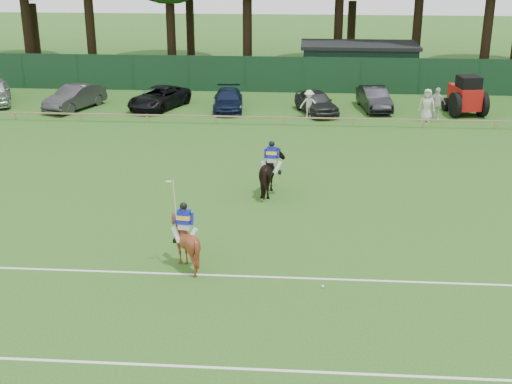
# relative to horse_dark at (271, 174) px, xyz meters

# --- Properties ---
(ground) EXTENTS (160.00, 160.00, 0.00)m
(ground) POSITION_rel_horse_dark_xyz_m (-0.89, -6.55, -0.90)
(ground) COLOR #1E4C14
(ground) RESTS_ON ground
(horse_dark) EXTENTS (1.08, 2.18, 1.80)m
(horse_dark) POSITION_rel_horse_dark_xyz_m (0.00, 0.00, 0.00)
(horse_dark) COLOR black
(horse_dark) RESTS_ON ground
(horse_chestnut) EXTENTS (1.54, 1.69, 1.68)m
(horse_chestnut) POSITION_rel_horse_dark_xyz_m (-2.46, -6.95, -0.06)
(horse_chestnut) COLOR maroon
(horse_chestnut) RESTS_ON ground
(sedan_grey) EXTENTS (3.13, 4.82, 1.50)m
(sedan_grey) POSITION_rel_horse_dark_xyz_m (-13.17, 14.47, -0.15)
(sedan_grey) COLOR #323235
(sedan_grey) RESTS_ON ground
(suv_black) EXTENTS (3.82, 5.34, 1.35)m
(suv_black) POSITION_rel_horse_dark_xyz_m (-7.92, 15.09, -0.22)
(suv_black) COLOR black
(suv_black) RESTS_ON ground
(sedan_navy) EXTENTS (2.16, 4.54, 1.28)m
(sedan_navy) POSITION_rel_horse_dark_xyz_m (-3.50, 14.91, -0.26)
(sedan_navy) COLOR #101934
(sedan_navy) RESTS_ON ground
(hatch_grey) EXTENTS (3.08, 4.48, 1.42)m
(hatch_grey) POSITION_rel_horse_dark_xyz_m (2.01, 14.42, -0.19)
(hatch_grey) COLOR #2B2B2D
(hatch_grey) RESTS_ON ground
(estate_black) EXTENTS (2.08, 4.45, 1.41)m
(estate_black) POSITION_rel_horse_dark_xyz_m (5.65, 15.73, -0.19)
(estate_black) COLOR black
(estate_black) RESTS_ON ground
(spectator_left) EXTENTS (1.11, 0.68, 1.66)m
(spectator_left) POSITION_rel_horse_dark_xyz_m (1.55, 13.38, -0.07)
(spectator_left) COLOR silver
(spectator_left) RESTS_ON ground
(spectator_mid) EXTENTS (1.25, 0.80, 1.98)m
(spectator_mid) POSITION_rel_horse_dark_xyz_m (9.02, 13.18, 0.09)
(spectator_mid) COLOR beige
(spectator_mid) RESTS_ON ground
(spectator_right) EXTENTS (1.05, 0.81, 1.92)m
(spectator_right) POSITION_rel_horse_dark_xyz_m (8.46, 12.99, 0.06)
(spectator_right) COLOR beige
(spectator_right) RESTS_ON ground
(rider_dark) EXTENTS (0.94, 0.39, 1.41)m
(rider_dark) POSITION_rel_horse_dark_xyz_m (-0.00, -0.01, 0.78)
(rider_dark) COLOR silver
(rider_dark) RESTS_ON ground
(rider_chestnut) EXTENTS (0.93, 0.63, 2.05)m
(rider_chestnut) POSITION_rel_horse_dark_xyz_m (-2.46, -6.96, 0.70)
(rider_chestnut) COLOR silver
(rider_chestnut) RESTS_ON ground
(polo_ball) EXTENTS (0.09, 0.09, 0.09)m
(polo_ball) POSITION_rel_horse_dark_xyz_m (2.02, -8.12, -0.85)
(polo_ball) COLOR silver
(polo_ball) RESTS_ON ground
(pitch_lines) EXTENTS (60.00, 5.10, 0.01)m
(pitch_lines) POSITION_rel_horse_dark_xyz_m (-0.89, -10.05, -0.89)
(pitch_lines) COLOR silver
(pitch_lines) RESTS_ON ground
(pitch_rail) EXTENTS (62.10, 0.10, 0.50)m
(pitch_rail) POSITION_rel_horse_dark_xyz_m (-0.89, 11.45, -0.45)
(pitch_rail) COLOR #997F5B
(pitch_rail) RESTS_ON ground
(perimeter_fence) EXTENTS (92.08, 0.08, 2.50)m
(perimeter_fence) POSITION_rel_horse_dark_xyz_m (-0.89, 20.45, 0.35)
(perimeter_fence) COLOR #14351E
(perimeter_fence) RESTS_ON ground
(utility_shed) EXTENTS (8.40, 4.40, 3.04)m
(utility_shed) POSITION_rel_horse_dark_xyz_m (5.11, 23.45, 0.64)
(utility_shed) COLOR #14331E
(utility_shed) RESTS_ON ground
(tree_row) EXTENTS (96.00, 12.00, 21.00)m
(tree_row) POSITION_rel_horse_dark_xyz_m (1.11, 28.45, -0.90)
(tree_row) COLOR #26561C
(tree_row) RESTS_ON ground
(tractor) EXTENTS (2.38, 3.15, 2.41)m
(tractor) POSITION_rel_horse_dark_xyz_m (11.06, 14.79, 0.24)
(tractor) COLOR #B71310
(tractor) RESTS_ON ground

